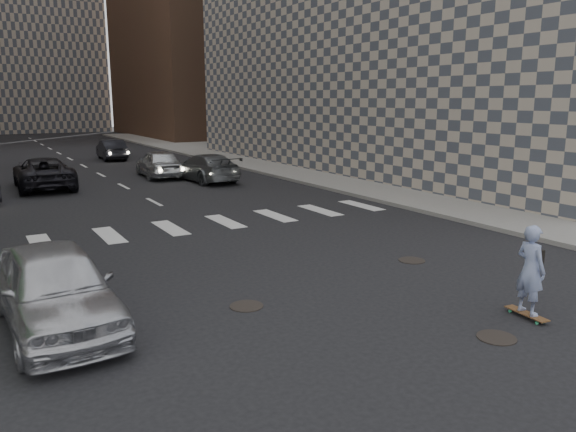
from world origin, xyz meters
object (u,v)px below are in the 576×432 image
Objects in this scene: traffic_car_b at (206,167)px; traffic_car_c at (44,173)px; skateboarder at (531,270)px; traffic_car_d at (159,163)px; traffic_car_e at (111,150)px; silver_sedan at (55,288)px.

traffic_car_c is (-7.65, 1.62, 0.03)m from traffic_car_b.
traffic_car_c is at bearing -15.34° from traffic_car_b.
skateboarder is 23.51m from traffic_car_d.
traffic_car_e is at bearing -86.10° from traffic_car_b.
silver_sedan is 21.00m from traffic_car_d.
skateboarder is 0.43× the size of traffic_car_e.
traffic_car_c reaches higher than traffic_car_e.
traffic_car_b is at bearing 124.60° from traffic_car_d.
traffic_car_d is at bearing -62.48° from traffic_car_b.
silver_sedan is at bearing 158.62° from skateboarder.
traffic_car_e is at bearing -85.96° from traffic_car_d.
traffic_car_c reaches higher than traffic_car_b.
traffic_car_b is 3.21m from traffic_car_d.
traffic_car_d reaches higher than traffic_car_b.
traffic_car_b is (9.76, 16.61, -0.07)m from silver_sedan.
silver_sedan is at bearing 56.21° from traffic_car_b.
silver_sedan is (-8.05, 4.14, -0.19)m from skateboarder.
traffic_car_c is 1.20× the size of traffic_car_d.
traffic_car_e is at bearing 95.84° from skateboarder.
traffic_car_c is 6.11m from traffic_car_d.
skateboarder is 23.15m from traffic_car_c.
traffic_car_b is 0.92× the size of traffic_car_c.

